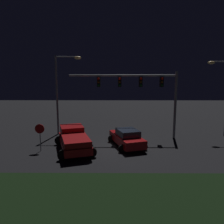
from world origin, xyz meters
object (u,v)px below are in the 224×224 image
Objects in this scene: pickup_truck at (74,138)px; car_sedan at (127,138)px; street_lamp_left at (62,85)px; street_lamp_right at (224,89)px; traffic_signal_gantry at (141,87)px; stop_sign at (40,132)px.

car_sedan is at bearing -94.53° from pickup_truck.
street_lamp_left is at bearing 3.75° from pickup_truck.
pickup_truck is 0.76× the size of street_lamp_right.
traffic_signal_gantry is 10.02m from stop_sign.
pickup_truck is at bearing 85.66° from car_sedan.
street_lamp_left is (-2.04, 5.11, 4.13)m from pickup_truck.
traffic_signal_gantry is at bearing -75.94° from pickup_truck.
street_lamp_left reaches higher than car_sedan.
pickup_truck is 2.58× the size of stop_sign.
car_sedan is at bearing -32.13° from street_lamp_left.
street_lamp_left is 1.07× the size of street_lamp_right.
pickup_truck is 8.02m from traffic_signal_gantry.
stop_sign is at bearing 83.09° from car_sedan.
street_lamp_right reaches higher than pickup_truck.
traffic_signal_gantry is 4.63× the size of stop_sign.
traffic_signal_gantry reaches higher than car_sedan.
street_lamp_right reaches higher than stop_sign.
pickup_truck is 6.88m from street_lamp_left.
traffic_signal_gantry is at bearing 25.06° from stop_sign.
street_lamp_right is 17.79m from stop_sign.
street_lamp_right reaches higher than traffic_signal_gantry.
car_sedan is at bearing 10.89° from stop_sign.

